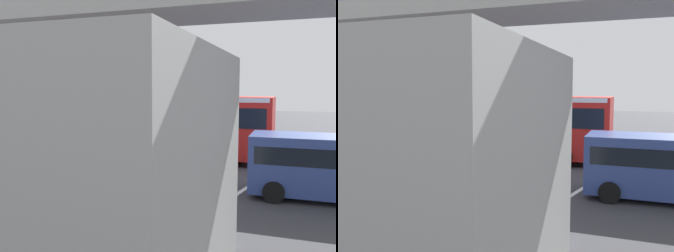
# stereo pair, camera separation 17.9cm
# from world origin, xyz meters

# --- Properties ---
(ground) EXTENTS (80.00, 80.00, 0.00)m
(ground) POSITION_xyz_m (0.00, 0.00, 0.00)
(ground) COLOR #424247
(city_bus) EXTENTS (11.54, 2.85, 3.15)m
(city_bus) POSITION_xyz_m (-0.40, 1.05, 1.88)
(city_bus) COLOR red
(city_bus) RESTS_ON ground
(parked_van) EXTENTS (4.80, 2.17, 2.05)m
(parked_van) POSITION_xyz_m (-8.12, 5.93, 1.18)
(parked_van) COLOR #33478C
(parked_van) RESTS_ON ground
(bicycle_blue) EXTENTS (1.77, 0.44, 0.96)m
(bicycle_blue) POSITION_xyz_m (-7.37, 3.95, 0.37)
(bicycle_blue) COLOR black
(bicycle_blue) RESTS_ON ground
(pedestrian) EXTENTS (0.38, 0.38, 1.79)m
(pedestrian) POSITION_xyz_m (-2.17, 4.70, 0.89)
(pedestrian) COLOR #2D2D38
(pedestrian) RESTS_ON ground
(traffic_sign) EXTENTS (0.08, 0.60, 2.80)m
(traffic_sign) POSITION_xyz_m (6.94, -3.42, 1.89)
(traffic_sign) COLOR slate
(traffic_sign) RESTS_ON ground
(lane_dash_leftmost) EXTENTS (2.00, 0.20, 0.01)m
(lane_dash_leftmost) POSITION_xyz_m (-6.00, -2.78, 0.00)
(lane_dash_leftmost) COLOR silver
(lane_dash_leftmost) RESTS_ON ground
(lane_dash_left) EXTENTS (2.00, 0.20, 0.01)m
(lane_dash_left) POSITION_xyz_m (-2.00, -2.78, 0.00)
(lane_dash_left) COLOR silver
(lane_dash_left) RESTS_ON ground
(lane_dash_centre) EXTENTS (2.00, 0.20, 0.01)m
(lane_dash_centre) POSITION_xyz_m (2.00, -2.78, 0.00)
(lane_dash_centre) COLOR silver
(lane_dash_centre) RESTS_ON ground
(lane_dash_right) EXTENTS (2.00, 0.20, 0.01)m
(lane_dash_right) POSITION_xyz_m (6.00, -2.78, 0.00)
(lane_dash_right) COLOR silver
(lane_dash_right) RESTS_ON ground
(pedestrian_overpass) EXTENTS (25.14, 2.60, 7.00)m
(pedestrian_overpass) POSITION_xyz_m (0.00, 9.16, 5.16)
(pedestrian_overpass) COLOR #9E9E99
(pedestrian_overpass) RESTS_ON ground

